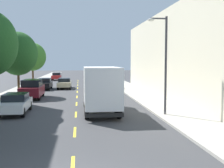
% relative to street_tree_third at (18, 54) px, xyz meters
% --- Properties ---
extents(ground_plane, '(160.00, 160.00, 0.00)m').
position_rel_street_tree_third_xyz_m(ground_plane, '(6.40, 5.93, -4.59)').
color(ground_plane, '#38383A').
extents(sidewalk_left, '(3.20, 120.00, 0.14)m').
position_rel_street_tree_third_xyz_m(sidewalk_left, '(-0.70, 3.93, -4.52)').
color(sidewalk_left, '#A39E93').
rests_on(sidewalk_left, ground_plane).
extents(sidewalk_right, '(3.20, 120.00, 0.14)m').
position_rel_street_tree_third_xyz_m(sidewalk_right, '(13.50, 3.93, -4.52)').
color(sidewalk_right, '#A39E93').
rests_on(sidewalk_right, ground_plane).
extents(lane_centerline_dashes, '(0.14, 47.20, 0.01)m').
position_rel_street_tree_third_xyz_m(lane_centerline_dashes, '(6.40, 0.43, -4.59)').
color(lane_centerline_dashes, yellow).
rests_on(lane_centerline_dashes, ground_plane).
extents(apartment_block_opposite, '(10.00, 36.00, 8.88)m').
position_rel_street_tree_third_xyz_m(apartment_block_opposite, '(20.10, -4.07, -0.15)').
color(apartment_block_opposite, beige).
rests_on(apartment_block_opposite, ground_plane).
extents(street_tree_third, '(4.25, 4.25, 6.85)m').
position_rel_street_tree_third_xyz_m(street_tree_third, '(0.00, 0.00, 0.00)').
color(street_tree_third, '#47331E').
rests_on(street_tree_third, sidewalk_left).
extents(street_tree_farthest, '(3.84, 3.84, 6.29)m').
position_rel_street_tree_third_xyz_m(street_tree_farthest, '(0.00, 9.76, -0.18)').
color(street_tree_farthest, '#47331E').
rests_on(street_tree_farthest, sidewalk_left).
extents(street_lamp, '(1.35, 0.28, 6.62)m').
position_rel_street_tree_third_xyz_m(street_lamp, '(12.34, -13.40, -0.60)').
color(street_lamp, '#38383D').
rests_on(street_lamp, sidewalk_right).
extents(delivery_box_truck, '(2.42, 7.13, 3.36)m').
position_rel_street_tree_third_xyz_m(delivery_box_truck, '(8.20, -11.61, -2.69)').
color(delivery_box_truck, white).
rests_on(delivery_box_truck, ground_plane).
extents(parked_suv_silver, '(1.95, 4.80, 1.93)m').
position_rel_street_tree_third_xyz_m(parked_suv_silver, '(10.79, 7.06, -3.61)').
color(parked_suv_silver, '#B2B5BA').
rests_on(parked_suv_silver, ground_plane).
extents(parked_suv_burgundy, '(1.97, 4.81, 1.93)m').
position_rel_street_tree_third_xyz_m(parked_suv_burgundy, '(1.90, -2.78, -3.61)').
color(parked_suv_burgundy, maroon).
rests_on(parked_suv_burgundy, ground_plane).
extents(parked_sedan_sky, '(1.82, 4.51, 1.43)m').
position_rel_street_tree_third_xyz_m(parked_sedan_sky, '(10.66, 14.61, -3.84)').
color(parked_sedan_sky, '#7A9EC6').
rests_on(parked_sedan_sky, ground_plane).
extents(parked_hatchback_red, '(1.75, 4.01, 1.50)m').
position_rel_street_tree_third_xyz_m(parked_hatchback_red, '(2.11, 25.35, -3.84)').
color(parked_hatchback_red, '#AD1E1E').
rests_on(parked_hatchback_red, ground_plane).
extents(parked_hatchback_black, '(1.83, 4.04, 1.50)m').
position_rel_street_tree_third_xyz_m(parked_hatchback_black, '(2.02, 6.40, -3.84)').
color(parked_hatchback_black, black).
rests_on(parked_hatchback_black, ground_plane).
extents(parked_sedan_white, '(1.89, 4.53, 1.43)m').
position_rel_street_tree_third_xyz_m(parked_sedan_white, '(2.06, -11.16, -3.84)').
color(parked_sedan_white, silver).
rests_on(parked_sedan_white, ground_plane).
extents(moving_champagne_sedan, '(1.80, 4.50, 1.43)m').
position_rel_street_tree_third_xyz_m(moving_champagne_sedan, '(4.60, 7.55, -3.84)').
color(moving_champagne_sedan, tan).
rests_on(moving_champagne_sedan, ground_plane).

